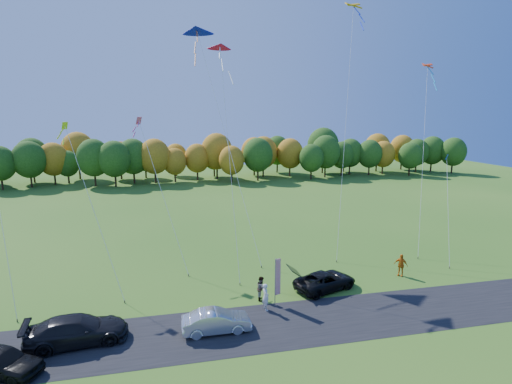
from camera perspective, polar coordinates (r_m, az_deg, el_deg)
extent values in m
plane|color=#2C5D18|center=(31.38, 2.44, -14.76)|extent=(160.00, 160.00, 0.00)
cube|color=black|center=(27.97, 4.65, -18.21)|extent=(90.00, 6.00, 0.01)
imported|color=black|center=(32.79, 9.87, -12.36)|extent=(5.68, 3.98, 1.44)
imported|color=silver|center=(26.79, -5.67, -17.89)|extent=(4.39, 1.58, 1.44)
imported|color=black|center=(27.68, -24.19, -17.55)|extent=(6.12, 3.02, 1.71)
imported|color=black|center=(26.75, -32.62, -19.66)|extent=(4.82, 3.59, 1.53)
imported|color=silver|center=(29.14, 1.37, -14.74)|extent=(0.58, 0.78, 1.96)
imported|color=gray|center=(30.61, 0.77, -13.58)|extent=(0.85, 1.00, 1.81)
imported|color=orange|center=(36.88, 19.98, -9.77)|extent=(1.13, 1.14, 1.93)
cylinder|color=#999999|center=(29.35, 2.75, -12.77)|extent=(0.06, 0.06, 3.63)
cube|color=red|center=(29.32, 3.13, -12.02)|extent=(0.44, 0.17, 2.72)
cube|color=navy|center=(28.96, 3.14, -10.17)|extent=(0.44, 0.16, 0.71)
cylinder|color=#4C3F33|center=(36.68, 0.80, -10.64)|extent=(0.08, 0.08, 0.20)
cone|color=#0C11AA|center=(45.59, -8.47, 21.93)|extent=(3.45, 2.64, 3.77)
cylinder|color=#4C3F33|center=(38.73, 11.43, -9.66)|extent=(0.08, 0.08, 0.20)
cube|color=#D2990B|center=(49.58, 13.77, 24.45)|extent=(3.89, 1.33, 1.44)
cylinder|color=#4C3F33|center=(33.28, -2.31, -13.00)|extent=(0.08, 0.08, 0.20)
cone|color=red|center=(39.65, -5.16, 20.03)|extent=(2.34, 1.79, 2.56)
cylinder|color=#4C3F33|center=(41.82, 22.13, -8.71)|extent=(0.08, 0.08, 0.20)
cube|color=red|center=(49.30, 23.32, 16.22)|extent=(2.89, 1.02, 1.12)
cylinder|color=#4C3F33|center=(31.94, -18.25, -14.66)|extent=(0.08, 0.08, 0.20)
cube|color=#CFF119|center=(36.27, -25.65, 8.54)|extent=(1.03, 1.03, 1.21)
cylinder|color=#4C3F33|center=(32.25, -30.95, -15.48)|extent=(0.08, 0.08, 0.20)
cylinder|color=#4C3F33|center=(35.38, -9.62, -11.64)|extent=(0.08, 0.08, 0.20)
cube|color=#F15072|center=(39.70, -16.40, 9.75)|extent=(1.20, 1.20, 1.43)
cylinder|color=#4C3F33|center=(40.46, 25.92, -9.68)|extent=(0.08, 0.08, 0.20)
cube|color=#0A3298|center=(43.04, 25.59, 4.52)|extent=(0.84, 0.84, 0.99)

